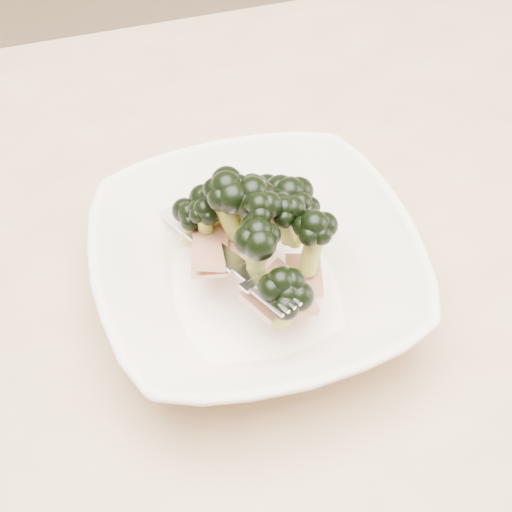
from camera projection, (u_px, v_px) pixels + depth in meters
name	position (u px, v px, depth m)	size (l,w,h in m)	color
dining_table	(209.00, 342.00, 0.69)	(1.20, 0.80, 0.75)	tan
broccoli_dish	(256.00, 262.00, 0.58)	(0.26, 0.26, 0.12)	white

